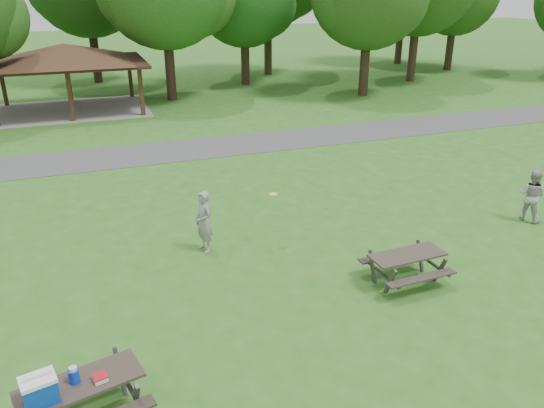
{
  "coord_description": "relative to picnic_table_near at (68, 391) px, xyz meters",
  "views": [
    {
      "loc": [
        -3.67,
        -8.66,
        7.03
      ],
      "look_at": [
        1.0,
        4.0,
        1.3
      ],
      "focal_mm": 35.0,
      "sensor_mm": 36.0,
      "label": 1
    }
  ],
  "objects": [
    {
      "name": "frisbee_in_flight",
      "position": [
        5.54,
        5.22,
        0.73
      ],
      "size": [
        0.27,
        0.27,
        0.02
      ],
      "color": "#FFF828",
      "rests_on": "ground"
    },
    {
      "name": "asphalt_path",
      "position": [
        4.46,
        15.11,
        -0.8
      ],
      "size": [
        120.0,
        3.2,
        0.02
      ],
      "primitive_type": "cube",
      "color": "#444446",
      "rests_on": "ground"
    },
    {
      "name": "pavilion",
      "position": [
        0.46,
        25.11,
        2.26
      ],
      "size": [
        8.6,
        7.01,
        3.76
      ],
      "color": "#321E12",
      "rests_on": "ground"
    },
    {
      "name": "frisbee_catcher",
      "position": [
        13.68,
        3.99,
        0.02
      ],
      "size": [
        0.91,
        0.99,
        1.66
      ],
      "primitive_type": "imported",
      "rotation": [
        0.0,
        0.0,
        2.0
      ],
      "color": "#A5A5A8",
      "rests_on": "ground"
    },
    {
      "name": "ground",
      "position": [
        4.46,
        1.11,
        -0.81
      ],
      "size": [
        160.0,
        160.0,
        0.0
      ],
      "primitive_type": "plane",
      "color": "#2C631C",
      "rests_on": "ground"
    },
    {
      "name": "picnic_table_near",
      "position": [
        0.0,
        0.0,
        0.0
      ],
      "size": [
        2.34,
        2.04,
        1.41
      ],
      "color": "#302722",
      "rests_on": "ground"
    },
    {
      "name": "frisbee_thrower",
      "position": [
        3.6,
        5.52,
        0.08
      ],
      "size": [
        0.59,
        0.74,
        1.77
      ],
      "primitive_type": "imported",
      "rotation": [
        0.0,
        0.0,
        -1.27
      ],
      "color": "gray",
      "rests_on": "ground"
    },
    {
      "name": "picnic_table_middle",
      "position": [
        7.92,
        2.11,
        -0.2
      ],
      "size": [
        1.95,
        1.6,
        0.82
      ],
      "color": "#322B24",
      "rests_on": "ground"
    }
  ]
}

